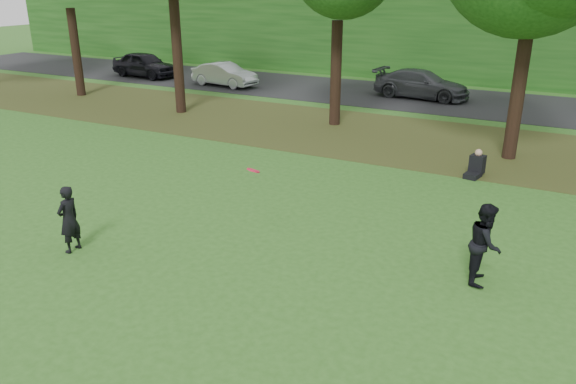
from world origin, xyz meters
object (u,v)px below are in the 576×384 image
object	(u,v)px
player_right	(485,244)
frisbee	(253,170)
seated_person	(476,166)
player_left	(69,219)

from	to	relation	value
player_right	frisbee	bearing A→B (deg)	100.68
seated_person	player_left	bearing A→B (deg)	-115.97
player_left	player_right	world-z (taller)	player_right
frisbee	seated_person	xyz separation A→B (m)	(3.19, 7.75, -1.69)
player_left	frisbee	bearing A→B (deg)	109.74
player_right	seated_person	distance (m)	6.62
player_left	seated_person	xyz separation A→B (m)	(6.96, 9.26, -0.44)
frisbee	player_left	bearing A→B (deg)	-158.18
player_right	seated_person	size ratio (longest dim) A/B	1.98
frisbee	seated_person	size ratio (longest dim) A/B	0.44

